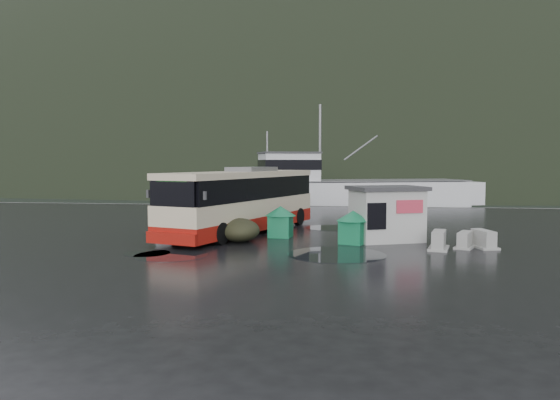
# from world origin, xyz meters

# --- Properties ---
(ground) EXTENTS (160.00, 160.00, 0.00)m
(ground) POSITION_xyz_m (0.00, 0.00, 0.00)
(ground) COLOR black
(ground) RESTS_ON ground
(harbor_water) EXTENTS (300.00, 180.00, 0.02)m
(harbor_water) POSITION_xyz_m (0.00, 110.00, 0.00)
(harbor_water) COLOR black
(harbor_water) RESTS_ON ground
(quay_edge) EXTENTS (160.00, 0.60, 1.50)m
(quay_edge) POSITION_xyz_m (0.00, 20.00, 0.00)
(quay_edge) COLOR #999993
(quay_edge) RESTS_ON ground
(headland) EXTENTS (780.00, 540.00, 570.00)m
(headland) POSITION_xyz_m (10.00, 250.00, 0.00)
(headland) COLOR black
(headland) RESTS_ON ground
(coach_bus) EXTENTS (6.81, 12.74, 3.51)m
(coach_bus) POSITION_xyz_m (-1.11, 1.97, 0.00)
(coach_bus) COLOR beige
(coach_bus) RESTS_ON ground
(white_van) EXTENTS (3.22, 6.11, 2.43)m
(white_van) POSITION_xyz_m (-3.76, 2.82, 0.00)
(white_van) COLOR silver
(white_van) RESTS_ON ground
(waste_bin_left) EXTENTS (1.22, 1.22, 1.56)m
(waste_bin_left) POSITION_xyz_m (1.11, 0.54, 0.00)
(waste_bin_left) COLOR #147145
(waste_bin_left) RESTS_ON ground
(waste_bin_right) EXTENTS (1.41, 1.41, 1.53)m
(waste_bin_right) POSITION_xyz_m (4.71, -1.17, 0.00)
(waste_bin_right) COLOR #147145
(waste_bin_right) RESTS_ON ground
(dome_tent) EXTENTS (2.76, 3.25, 1.09)m
(dome_tent) POSITION_xyz_m (-0.66, -1.11, 0.00)
(dome_tent) COLOR #2B2C1A
(dome_tent) RESTS_ON ground
(ticket_kiosk) EXTENTS (4.03, 3.58, 2.60)m
(ticket_kiosk) POSITION_xyz_m (6.28, -0.01, 0.00)
(ticket_kiosk) COLOR beige
(ticket_kiosk) RESTS_ON ground
(jersey_barrier_a) EXTENTS (1.18, 1.58, 0.71)m
(jersey_barrier_a) POSITION_xyz_m (9.57, -1.72, 0.00)
(jersey_barrier_a) COLOR #999993
(jersey_barrier_a) RESTS_ON ground
(jersey_barrier_b) EXTENTS (1.15, 1.71, 0.78)m
(jersey_barrier_b) POSITION_xyz_m (10.38, -1.58, 0.00)
(jersey_barrier_b) COLOR #999993
(jersey_barrier_b) RESTS_ON ground
(jersey_barrier_c) EXTENTS (1.14, 1.75, 0.80)m
(jersey_barrier_c) POSITION_xyz_m (8.37, -2.31, 0.00)
(jersey_barrier_c) COLOR #999993
(jersey_barrier_c) RESTS_ON ground
(fishing_trawler) EXTENTS (27.14, 14.18, 10.67)m
(fishing_trawler) POSITION_xyz_m (4.27, 27.17, 0.00)
(fishing_trawler) COLOR silver
(fishing_trawler) RESTS_ON ground
(puddles) EXTENTS (10.77, 13.09, 0.01)m
(puddles) POSITION_xyz_m (1.61, -2.51, 0.01)
(puddles) COLOR black
(puddles) RESTS_ON ground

